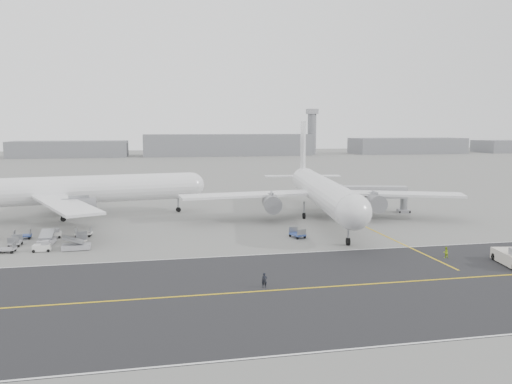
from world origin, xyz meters
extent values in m
plane|color=gray|center=(0.00, 0.00, 0.00)|extent=(700.00, 700.00, 0.00)
cube|color=#28282B|center=(5.00, -18.00, 0.01)|extent=(220.00, 32.00, 0.02)
cube|color=gold|center=(5.00, -18.00, 0.03)|extent=(220.00, 0.30, 0.01)
cube|color=silver|center=(5.00, -2.20, 0.03)|extent=(220.00, 0.25, 0.01)
cube|color=silver|center=(5.00, -33.80, 0.03)|extent=(220.00, 0.25, 0.01)
cube|color=gold|center=(30.00, 5.00, 0.02)|extent=(0.30, 40.00, 0.01)
cylinder|color=slate|center=(100.00, 265.00, 14.00)|extent=(6.00, 6.00, 28.00)
cube|color=#A2A2A8|center=(100.00, 265.00, 29.50)|extent=(7.00, 7.00, 3.50)
cylinder|color=white|center=(-24.21, 34.08, 5.74)|extent=(49.12, 12.92, 5.60)
sphere|color=white|center=(-0.07, 37.77, 5.74)|extent=(5.49, 5.49, 5.49)
cube|color=white|center=(-23.15, 19.33, 5.04)|extent=(15.83, 27.02, 0.45)
cube|color=white|center=(-27.61, 48.47, 5.04)|extent=(8.41, 27.23, 0.45)
cylinder|color=slate|center=(-21.50, 24.25, 3.64)|extent=(6.41, 4.33, 3.47)
cylinder|color=slate|center=(-24.56, 44.27, 3.64)|extent=(6.41, 4.33, 3.47)
cylinder|color=black|center=(-3.01, 37.32, 0.53)|extent=(1.12, 0.65, 1.06)
cylinder|color=black|center=(-25.46, 30.49, 0.53)|extent=(1.12, 0.65, 1.06)
cylinder|color=black|center=(-26.48, 37.13, 0.53)|extent=(1.12, 0.65, 1.06)
cylinder|color=gray|center=(-3.01, 37.32, 2.00)|extent=(0.36, 0.36, 2.94)
cylinder|color=white|center=(24.35, 21.93, 5.70)|extent=(12.37, 48.82, 5.56)
sphere|color=white|center=(20.92, -2.09, 5.70)|extent=(5.45, 5.45, 5.45)
cone|color=white|center=(27.95, 47.11, 6.12)|extent=(6.29, 10.08, 5.01)
cube|color=white|center=(28.04, 47.70, 13.81)|extent=(1.25, 5.34, 11.83)
cube|color=white|center=(23.25, 48.68, 6.26)|extent=(9.16, 3.89, 0.25)
cube|color=white|center=(32.91, 47.30, 6.26)|extent=(9.16, 3.89, 0.25)
cube|color=white|center=(10.02, 25.17, 5.01)|extent=(27.09, 8.61, 0.45)
cube|color=white|center=(39.02, 21.03, 5.01)|extent=(26.89, 15.51, 0.45)
cylinder|color=slate|center=(14.23, 22.18, 3.62)|extent=(4.25, 6.35, 3.45)
cylinder|color=slate|center=(34.14, 19.33, 3.62)|extent=(4.25, 6.35, 3.45)
cylinder|color=black|center=(21.34, 0.84, 0.60)|extent=(0.67, 1.26, 1.21)
cylinder|color=black|center=(21.30, 24.16, 0.60)|extent=(0.67, 1.26, 1.21)
cylinder|color=black|center=(27.91, 23.21, 0.60)|extent=(0.67, 1.26, 1.21)
cylinder|color=gray|center=(21.34, 0.84, 2.06)|extent=(0.36, 0.36, 2.92)
cylinder|color=gray|center=(39.41, -10.20, 0.55)|extent=(0.68, 2.84, 0.18)
cylinder|color=black|center=(37.73, -11.46, 0.49)|extent=(0.61, 1.05, 0.99)
cylinder|color=gray|center=(44.50, 27.09, 1.92)|extent=(1.54, 1.54, 3.85)
cube|color=#A2A2A8|center=(44.50, 27.09, 0.34)|extent=(3.01, 3.01, 0.67)
cube|color=#A0A1A5|center=(37.95, 28.64, 4.42)|extent=(14.66, 5.95, 2.50)
cube|color=#A2A2A8|center=(31.22, 30.24, 4.42)|extent=(1.83, 3.26, 2.89)
cylinder|color=black|center=(45.78, 27.88, 0.29)|extent=(0.41, 0.63, 0.58)
imported|color=black|center=(4.18, -16.86, 0.87)|extent=(0.70, 0.52, 1.75)
imported|color=#96BC16|center=(31.91, -8.95, 0.78)|extent=(0.79, 0.64, 1.56)
camera|label=1|loc=(-7.63, -70.42, 18.04)|focal=35.00mm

